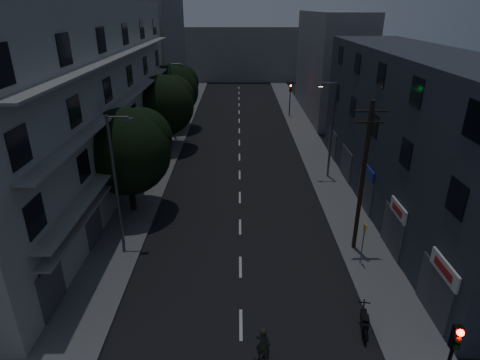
{
  "coord_description": "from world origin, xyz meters",
  "views": [
    {
      "loc": [
        -0.1,
        -12.42,
        13.66
      ],
      "look_at": [
        0.0,
        12.0,
        3.0
      ],
      "focal_mm": 30.0,
      "sensor_mm": 36.0,
      "label": 1
    }
  ],
  "objects_px": {
    "bus_stop_sign": "(364,236)",
    "motorcycle": "(364,322)",
    "utility_pole": "(363,176)",
    "cyclist": "(263,354)",
    "traffic_signal_near": "(452,354)"
  },
  "relations": [
    {
      "from": "traffic_signal_near",
      "to": "utility_pole",
      "type": "relative_size",
      "value": 0.46
    },
    {
      "from": "traffic_signal_near",
      "to": "motorcycle",
      "type": "bearing_deg",
      "value": 107.89
    },
    {
      "from": "traffic_signal_near",
      "to": "utility_pole",
      "type": "bearing_deg",
      "value": 90.18
    },
    {
      "from": "cyclist",
      "to": "motorcycle",
      "type": "bearing_deg",
      "value": 44.95
    },
    {
      "from": "utility_pole",
      "to": "motorcycle",
      "type": "bearing_deg",
      "value": -101.21
    },
    {
      "from": "traffic_signal_near",
      "to": "motorcycle",
      "type": "height_order",
      "value": "traffic_signal_near"
    },
    {
      "from": "utility_pole",
      "to": "bus_stop_sign",
      "type": "xyz_separation_m",
      "value": [
        -0.06,
        -1.62,
        -2.98
      ]
    },
    {
      "from": "bus_stop_sign",
      "to": "motorcycle",
      "type": "relative_size",
      "value": 1.31
    },
    {
      "from": "traffic_signal_near",
      "to": "cyclist",
      "type": "distance_m",
      "value": 6.9
    },
    {
      "from": "bus_stop_sign",
      "to": "traffic_signal_near",
      "type": "bearing_deg",
      "value": -89.43
    },
    {
      "from": "utility_pole",
      "to": "bus_stop_sign",
      "type": "relative_size",
      "value": 3.56
    },
    {
      "from": "bus_stop_sign",
      "to": "cyclist",
      "type": "height_order",
      "value": "bus_stop_sign"
    },
    {
      "from": "cyclist",
      "to": "utility_pole",
      "type": "bearing_deg",
      "value": 77.2
    },
    {
      "from": "utility_pole",
      "to": "motorcycle",
      "type": "xyz_separation_m",
      "value": [
        -1.33,
        -6.7,
        -4.37
      ]
    },
    {
      "from": "utility_pole",
      "to": "cyclist",
      "type": "relative_size",
      "value": 4.31
    }
  ]
}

